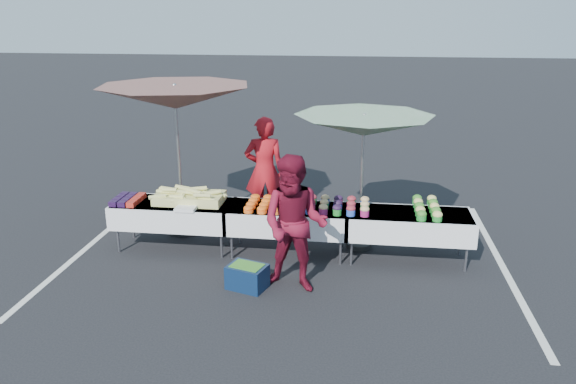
# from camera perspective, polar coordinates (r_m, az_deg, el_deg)

# --- Properties ---
(ground) EXTENTS (80.00, 80.00, 0.00)m
(ground) POSITION_cam_1_polar(r_m,az_deg,el_deg) (8.77, 0.00, -6.23)
(ground) COLOR black
(stripe_left) EXTENTS (0.10, 5.00, 0.00)m
(stripe_left) POSITION_cam_1_polar(r_m,az_deg,el_deg) (9.68, -19.20, -4.86)
(stripe_left) COLOR silver
(stripe_left) RESTS_ON ground
(stripe_right) EXTENTS (0.10, 5.00, 0.00)m
(stripe_right) POSITION_cam_1_polar(r_m,az_deg,el_deg) (8.97, 20.88, -6.91)
(stripe_right) COLOR silver
(stripe_right) RESTS_ON ground
(table_left) EXTENTS (1.86, 0.81, 0.75)m
(table_left) POSITION_cam_1_polar(r_m,az_deg,el_deg) (8.95, -11.52, -2.08)
(table_left) COLOR white
(table_left) RESTS_ON ground
(table_center) EXTENTS (1.86, 0.81, 0.75)m
(table_center) POSITION_cam_1_polar(r_m,az_deg,el_deg) (8.54, 0.00, -2.66)
(table_center) COLOR white
(table_center) RESTS_ON ground
(table_right) EXTENTS (1.86, 0.81, 0.75)m
(table_right) POSITION_cam_1_polar(r_m,az_deg,el_deg) (8.51, 12.12, -3.16)
(table_right) COLOR white
(table_right) RESTS_ON ground
(berry_punnets) EXTENTS (0.40, 0.54, 0.08)m
(berry_punnets) POSITION_cam_1_polar(r_m,az_deg,el_deg) (9.08, -15.96, -0.74)
(berry_punnets) COLOR black
(berry_punnets) RESTS_ON table_left
(corn_pile) EXTENTS (1.16, 0.57, 0.26)m
(corn_pile) POSITION_cam_1_polar(r_m,az_deg,el_deg) (8.83, -9.97, -0.49)
(corn_pile) COLOR #D5D66D
(corn_pile) RESTS_ON table_left
(plastic_bags) EXTENTS (0.30, 0.25, 0.05)m
(plastic_bags) POSITION_cam_1_polar(r_m,az_deg,el_deg) (8.52, -10.32, -1.65)
(plastic_bags) COLOR white
(plastic_bags) RESTS_ON table_left
(carrot_bowls) EXTENTS (0.55, 0.69, 0.11)m
(carrot_bowls) POSITION_cam_1_polar(r_m,az_deg,el_deg) (8.51, -2.35, -1.21)
(carrot_bowls) COLOR orange
(carrot_bowls) RESTS_ON table_center
(potato_cups) EXTENTS (0.94, 0.58, 0.16)m
(potato_cups) POSITION_cam_1_polar(r_m,az_deg,el_deg) (8.40, 5.08, -1.30)
(potato_cups) COLOR blue
(potato_cups) RESTS_ON table_right
(bean_baskets) EXTENTS (0.36, 0.86, 0.15)m
(bean_baskets) POSITION_cam_1_polar(r_m,az_deg,el_deg) (8.54, 13.92, -1.53)
(bean_baskets) COLOR #21842B
(bean_baskets) RESTS_ON table_right
(vendor) EXTENTS (0.76, 0.57, 1.89)m
(vendor) POSITION_cam_1_polar(r_m,az_deg,el_deg) (9.75, -2.41, 2.21)
(vendor) COLOR #AD131D
(vendor) RESTS_ON ground
(customer) EXTENTS (0.99, 0.82, 1.85)m
(customer) POSITION_cam_1_polar(r_m,az_deg,el_deg) (7.34, 0.68, -3.33)
(customer) COLOR maroon
(customer) RESTS_ON ground
(umbrella_left) EXTENTS (2.85, 2.85, 2.51)m
(umbrella_left) POSITION_cam_1_polar(r_m,az_deg,el_deg) (9.15, -11.39, 9.32)
(umbrella_left) COLOR black
(umbrella_left) RESTS_ON ground
(umbrella_right) EXTENTS (2.26, 2.26, 2.15)m
(umbrella_right) POSITION_cam_1_polar(r_m,az_deg,el_deg) (8.49, 7.72, 6.62)
(umbrella_right) COLOR black
(umbrella_right) RESTS_ON ground
(storage_bin) EXTENTS (0.60, 0.51, 0.33)m
(storage_bin) POSITION_cam_1_polar(r_m,az_deg,el_deg) (7.69, -4.16, -8.51)
(storage_bin) COLOR #0C1E3C
(storage_bin) RESTS_ON ground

